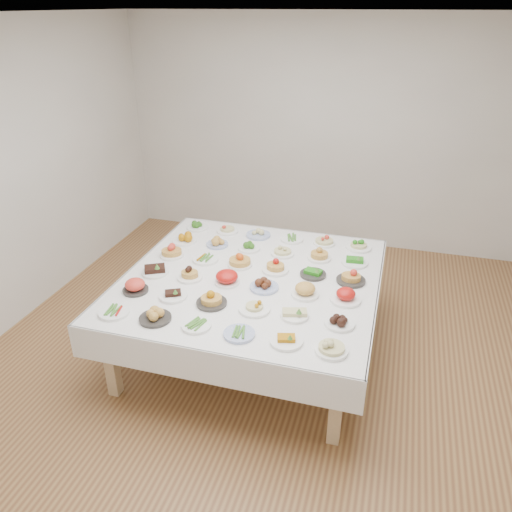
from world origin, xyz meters
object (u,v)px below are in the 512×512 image
(dish_18, at_px, (171,250))
(dish_35, at_px, (359,242))
(dish_0, at_px, (114,311))
(display_table, at_px, (251,284))

(dish_18, distance_m, dish_35, 1.78)
(dish_0, bearing_deg, display_table, 45.08)
(dish_0, distance_m, dish_18, 1.01)
(dish_35, bearing_deg, dish_18, -158.41)
(display_table, distance_m, dish_18, 0.85)
(display_table, relative_size, dish_18, 8.96)
(dish_0, bearing_deg, dish_35, 44.95)
(dish_0, height_order, dish_18, dish_18)
(display_table, bearing_deg, dish_18, 168.34)
(display_table, bearing_deg, dish_35, 44.82)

